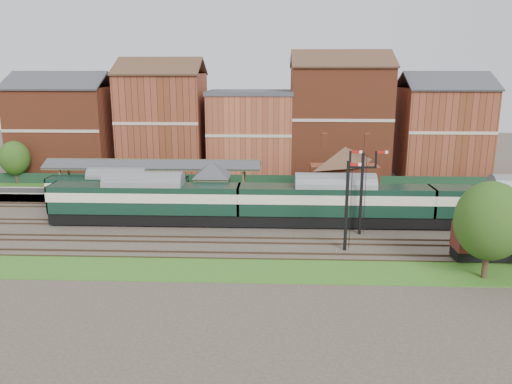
{
  "coord_description": "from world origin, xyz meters",
  "views": [
    {
      "loc": [
        3.82,
        -48.96,
        15.48
      ],
      "look_at": [
        1.77,
        2.0,
        3.0
      ],
      "focal_mm": 35.0,
      "sensor_mm": 36.0,
      "label": 1
    }
  ],
  "objects_px": {
    "dmu_train": "(334,201)",
    "goods_van_a": "(487,239)",
    "signal_box": "(212,187)",
    "platform_railcar": "(118,188)",
    "semaphore_bracket": "(362,188)"
  },
  "relations": [
    {
      "from": "dmu_train",
      "to": "semaphore_bracket",
      "type": "bearing_deg",
      "value": -47.97
    },
    {
      "from": "semaphore_bracket",
      "to": "goods_van_a",
      "type": "relative_size",
      "value": 1.54
    },
    {
      "from": "dmu_train",
      "to": "goods_van_a",
      "type": "distance_m",
      "value": 14.74
    },
    {
      "from": "signal_box",
      "to": "dmu_train",
      "type": "height_order",
      "value": "signal_box"
    },
    {
      "from": "semaphore_bracket",
      "to": "platform_railcar",
      "type": "bearing_deg",
      "value": 161.2
    },
    {
      "from": "signal_box",
      "to": "goods_van_a",
      "type": "bearing_deg",
      "value": -26.62
    },
    {
      "from": "semaphore_bracket",
      "to": "platform_railcar",
      "type": "distance_m",
      "value": 28.03
    },
    {
      "from": "dmu_train",
      "to": "platform_railcar",
      "type": "bearing_deg",
      "value": 164.96
    },
    {
      "from": "signal_box",
      "to": "dmu_train",
      "type": "relative_size",
      "value": 0.1
    },
    {
      "from": "semaphore_bracket",
      "to": "platform_railcar",
      "type": "xyz_separation_m",
      "value": [
        -26.44,
        9.0,
        -2.44
      ]
    },
    {
      "from": "signal_box",
      "to": "goods_van_a",
      "type": "xyz_separation_m",
      "value": [
        24.44,
        -12.25,
        -1.34
      ]
    },
    {
      "from": "signal_box",
      "to": "dmu_train",
      "type": "distance_m",
      "value": 13.21
    },
    {
      "from": "dmu_train",
      "to": "signal_box",
      "type": "bearing_deg",
      "value": 165.74
    },
    {
      "from": "signal_box",
      "to": "platform_railcar",
      "type": "distance_m",
      "value": 11.89
    },
    {
      "from": "signal_box",
      "to": "platform_railcar",
      "type": "relative_size",
      "value": 0.37
    }
  ]
}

